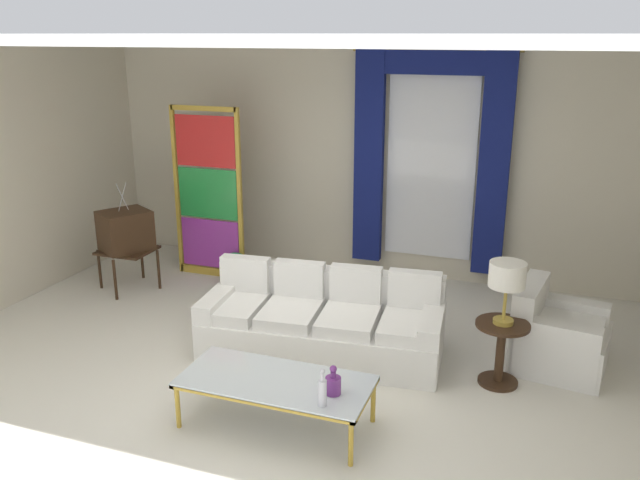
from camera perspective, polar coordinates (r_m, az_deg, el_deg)
name	(u,v)px	position (r m, az deg, el deg)	size (l,w,h in m)	color
ground_plane	(281,373)	(6.29, -3.45, -11.45)	(16.00, 16.00, 0.00)	silver
wall_rear	(372,159)	(8.54, 4.51, 7.06)	(8.00, 0.12, 3.00)	beige
wall_left	(2,176)	(8.29, -25.93, 5.02)	(0.12, 7.00, 3.00)	beige
ceiling_slab	(309,36)	(6.25, -0.96, 17.30)	(8.00, 7.60, 0.04)	white
curtained_window	(431,146)	(8.17, 9.59, 8.10)	(2.00, 0.17, 2.70)	white
couch_white_long	(323,322)	(6.55, 0.29, -7.18)	(2.41, 1.14, 0.86)	white
coffee_table	(276,383)	(5.37, -3.87, -12.29)	(1.53, 0.69, 0.41)	silver
bottle_blue_decanter	(333,384)	(5.12, 1.15, -12.40)	(0.12, 0.12, 0.24)	#753384
bottle_crystal_tall	(322,391)	(4.95, 0.21, -13.00)	(0.06, 0.06, 0.30)	silver
vintage_tv	(126,232)	(8.33, -16.55, 0.64)	(0.74, 0.76, 1.35)	#382314
armchair_white	(554,338)	(6.66, 19.70, -8.02)	(0.93, 0.92, 0.80)	white
stained_glass_divider	(208,197)	(8.48, -9.71, 3.72)	(0.95, 0.05, 2.20)	gold
peacock_figurine	(231,271)	(8.23, -7.71, -2.72)	(0.44, 0.60, 0.50)	beige
round_side_table	(501,348)	(6.17, 15.44, -9.02)	(0.48, 0.48, 0.59)	#382314
table_lamp_brass	(507,278)	(5.90, 15.96, -3.16)	(0.32, 0.32, 0.57)	#B29338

